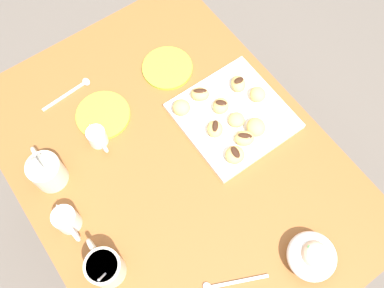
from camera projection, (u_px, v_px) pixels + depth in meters
The scene contains 28 objects.
ground_plane at pixel (181, 223), 1.80m from camera, with size 8.00×8.00×0.00m, color #665B51.
dining_table at pixel (176, 177), 1.25m from camera, with size 1.07×0.79×0.73m.
pastry_plate_square at pixel (233, 116), 1.18m from camera, with size 0.29×0.29×0.02m, color white.
coffee_mug_cream_left at pixel (105, 267), 0.96m from camera, with size 0.12×0.08×0.15m.
coffee_mug_cream_right at pixel (47, 171), 1.07m from camera, with size 0.12×0.09×0.14m.
cream_pitcher_white at pixel (67, 220), 1.02m from camera, with size 0.10×0.06×0.07m.
ice_cream_bowl at pixel (312, 256), 0.99m from camera, with size 0.12×0.12×0.09m.
chocolate_sauce_pitcher at pixel (97, 137), 1.12m from camera, with size 0.09×0.05×0.06m.
saucer_lime_left at pixel (167, 68), 1.25m from camera, with size 0.15×0.15×0.01m, color #9EC633.
saucer_lime_right at pixel (103, 115), 1.18m from camera, with size 0.15×0.15×0.01m, color #9EC633.
loose_spoon_near_saucer at pixel (227, 284), 1.00m from camera, with size 0.08×0.15×0.01m.
loose_spoon_by_plate at pixel (73, 91), 1.21m from camera, with size 0.03×0.16×0.01m.
beignet_0 at pixel (238, 84), 1.19m from camera, with size 0.04×0.05×0.03m, color #E5B260.
chocolate_drizzle_0 at pixel (239, 80), 1.17m from camera, with size 0.03×0.02×0.01m, color #381E11.
beignet_1 at pixel (256, 127), 1.13m from camera, with size 0.05×0.06×0.04m, color #E5B260.
beignet_2 at pixel (258, 94), 1.17m from camera, with size 0.05×0.05×0.04m, color #E5B260.
beignet_3 at pixel (235, 155), 1.10m from camera, with size 0.05×0.05×0.03m, color #E5B260.
chocolate_drizzle_3 at pixel (236, 152), 1.08m from camera, with size 0.04×0.02×0.01m, color #381E11.
beignet_4 at pixel (214, 128), 1.13m from camera, with size 0.05×0.04×0.04m, color #E5B260.
chocolate_drizzle_4 at pixel (214, 125), 1.11m from camera, with size 0.04×0.02×0.01m, color #381E11.
beignet_5 at pixel (237, 120), 1.15m from camera, with size 0.05×0.05×0.03m, color #E5B260.
beignet_6 at pixel (221, 106), 1.16m from camera, with size 0.05×0.05×0.03m, color #E5B260.
chocolate_drizzle_6 at pixel (221, 103), 1.15m from camera, with size 0.03×0.02×0.01m, color #381E11.
beignet_7 at pixel (244, 138), 1.12m from camera, with size 0.05×0.04×0.03m, color #E5B260.
chocolate_drizzle_7 at pixel (245, 136), 1.11m from camera, with size 0.04×0.02×0.01m, color #381E11.
beignet_8 at pixel (200, 94), 1.18m from camera, with size 0.05×0.04×0.03m, color #E5B260.
chocolate_drizzle_8 at pixel (200, 91), 1.16m from camera, with size 0.04×0.01×0.01m, color #381E11.
beignet_9 at pixel (181, 107), 1.16m from camera, with size 0.05×0.05×0.04m, color #E5B260.
Camera 1 is at (-0.37, 0.20, 1.78)m, focal length 38.85 mm.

